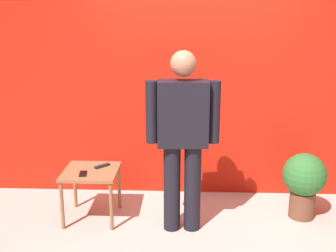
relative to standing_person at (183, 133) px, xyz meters
name	(u,v)px	position (x,y,z in m)	size (l,w,h in m)	color
ground_plane	(195,246)	(0.13, -0.33, -0.97)	(12.00, 12.00, 0.00)	#B7B2A8
back_wall_red	(196,64)	(0.13, 0.93, 0.53)	(4.90, 0.12, 3.00)	red
standing_person	(183,133)	(0.00, 0.00, 0.00)	(0.69, 0.26, 1.74)	black
side_table	(91,177)	(-0.92, 0.18, -0.52)	(0.54, 0.54, 0.52)	olive
cell_phone	(83,174)	(-0.98, 0.07, -0.44)	(0.07, 0.14, 0.01)	black
tv_remote	(102,166)	(-0.83, 0.28, -0.44)	(0.04, 0.17, 0.02)	black
potted_plant	(304,180)	(1.24, 0.29, -0.57)	(0.44, 0.44, 0.69)	brown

